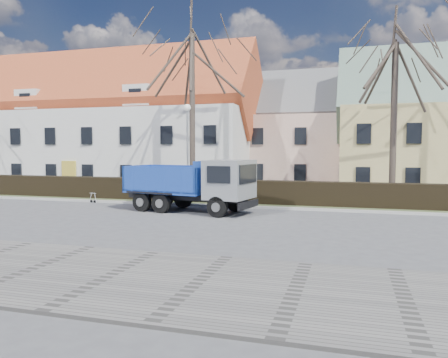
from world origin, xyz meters
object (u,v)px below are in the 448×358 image
(streetlight, at_px, (188,152))
(cart_frame, at_px, (91,197))
(dump_truck, at_px, (185,185))
(parked_car_a, at_px, (138,182))

(streetlight, bearing_deg, cart_frame, -152.40)
(dump_truck, bearing_deg, cart_frame, 174.68)
(streetlight, xyz_separation_m, parked_car_a, (-5.16, 3.52, -2.22))
(cart_frame, height_order, parked_car_a, parked_car_a)
(cart_frame, relative_size, parked_car_a, 0.17)
(streetlight, relative_size, parked_car_a, 1.40)
(dump_truck, bearing_deg, streetlight, 119.63)
(parked_car_a, bearing_deg, dump_truck, -116.45)
(dump_truck, xyz_separation_m, cart_frame, (-6.64, 1.81, -1.03))
(streetlight, relative_size, cart_frame, 8.41)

